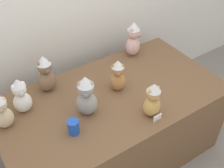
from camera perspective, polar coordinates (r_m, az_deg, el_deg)
name	(u,v)px	position (r m, az deg, el deg)	size (l,w,h in m)	color
display_table	(112,127)	(2.43, 0.00, -8.87)	(1.79, 0.97, 0.74)	brown
teddy_bear_honey	(153,100)	(1.94, 8.44, -3.34)	(0.13, 0.12, 0.29)	tan
teddy_bear_snow	(21,96)	(2.05, -18.40, -2.38)	(0.14, 0.12, 0.30)	white
teddy_bear_ash	(86,96)	(1.92, -5.34, -2.56)	(0.20, 0.19, 0.34)	gray
teddy_bear_sand	(2,111)	(1.98, -21.96, -5.32)	(0.14, 0.12, 0.29)	#CCB78E
teddy_bear_blush	(133,39)	(2.54, 4.43, 9.25)	(0.20, 0.19, 0.34)	beige
teddy_bear_caramel	(118,76)	(2.13, 1.20, 1.72)	(0.17, 0.16, 0.28)	#B27A42
teddy_bear_mocha	(46,74)	(2.18, -13.60, 2.03)	(0.15, 0.13, 0.32)	#7F6047
party_cup_blue	(73,127)	(1.88, -8.04, -8.81)	(0.08, 0.08, 0.11)	blue
name_card_front_left	(157,118)	(1.99, 9.43, -6.93)	(0.07, 0.01, 0.05)	white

